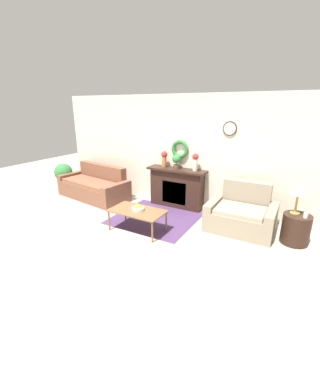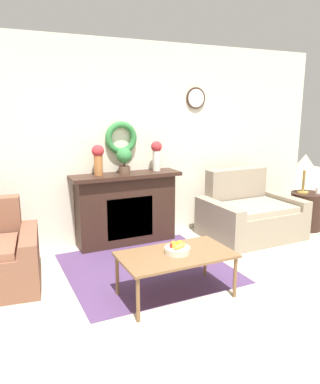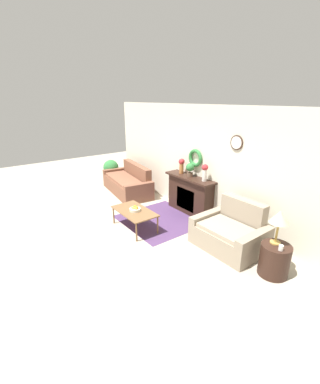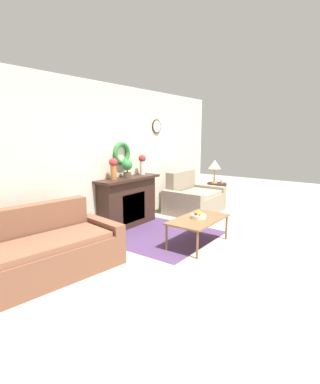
{
  "view_description": "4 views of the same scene",
  "coord_description": "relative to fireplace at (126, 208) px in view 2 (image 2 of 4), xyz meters",
  "views": [
    {
      "loc": [
        2.8,
        -3.13,
        2.42
      ],
      "look_at": [
        0.19,
        1.47,
        0.65
      ],
      "focal_mm": 24.0,
      "sensor_mm": 36.0,
      "label": 1
    },
    {
      "loc": [
        -1.54,
        -2.25,
        1.84
      ],
      "look_at": [
        0.21,
        1.43,
        0.91
      ],
      "focal_mm": 35.0,
      "sensor_mm": 36.0,
      "label": 2
    },
    {
      "loc": [
        4.64,
        -1.93,
        2.84
      ],
      "look_at": [
        0.34,
        1.29,
        0.86
      ],
      "focal_mm": 24.0,
      "sensor_mm": 36.0,
      "label": 3
    },
    {
      "loc": [
        -4.1,
        -1.5,
        1.81
      ],
      "look_at": [
        -0.13,
        1.4,
        0.84
      ],
      "focal_mm": 28.0,
      "sensor_mm": 36.0,
      "label": 4
    }
  ],
  "objects": [
    {
      "name": "potted_plant_on_mantel",
      "position": [
        -0.02,
        -0.01,
        0.68
      ],
      "size": [
        0.21,
        0.21,
        0.34
      ],
      "color": "brown",
      "rests_on": "fireplace"
    },
    {
      "name": "ground_plane",
      "position": [
        -0.15,
        -2.39,
        -0.49
      ],
      "size": [
        16.0,
        16.0,
        0.0
      ],
      "primitive_type": "plane",
      "color": "#ADA38E"
    },
    {
      "name": "side_table_by_loveseat",
      "position": [
        2.72,
        -0.6,
        -0.21
      ],
      "size": [
        0.49,
        0.49,
        0.56
      ],
      "color": "#331E16",
      "rests_on": "ground_plane"
    },
    {
      "name": "vase_on_mantel_left",
      "position": [
        -0.36,
        0.01,
        0.71
      ],
      "size": [
        0.16,
        0.16,
        0.39
      ],
      "color": "#AD6B38",
      "rests_on": "fireplace"
    },
    {
      "name": "wall_back",
      "position": [
        -0.15,
        0.21,
        0.86
      ],
      "size": [
        6.8,
        0.15,
        2.7
      ],
      "color": "beige",
      "rests_on": "ground_plane"
    },
    {
      "name": "fireplace",
      "position": [
        0.0,
        0.0,
        0.0
      ],
      "size": [
        1.48,
        0.41,
        0.98
      ],
      "color": "#331E16",
      "rests_on": "ground_plane"
    },
    {
      "name": "fruit_bowl",
      "position": [
        -0.07,
        -1.61,
        -0.0
      ],
      "size": [
        0.25,
        0.25,
        0.12
      ],
      "color": "beige",
      "rests_on": "coffee_table"
    },
    {
      "name": "coffee_table",
      "position": [
        -0.09,
        -1.62,
        -0.09
      ],
      "size": [
        1.11,
        0.63,
        0.45
      ],
      "color": "brown",
      "rests_on": "ground_plane"
    },
    {
      "name": "mug",
      "position": [
        2.83,
        -0.69,
        0.11
      ],
      "size": [
        0.07,
        0.07,
        0.09
      ],
      "color": "silver",
      "rests_on": "side_table_by_loveseat"
    },
    {
      "name": "floor_rug",
      "position": [
        -0.09,
        -0.89,
        -0.49
      ],
      "size": [
        1.81,
        1.73,
        0.01
      ],
      "color": "#4C335B",
      "rests_on": "ground_plane"
    },
    {
      "name": "loveseat_right",
      "position": [
        1.71,
        -0.48,
        -0.18
      ],
      "size": [
        1.31,
        1.0,
        0.94
      ],
      "rotation": [
        0.0,
        0.0,
        0.01
      ],
      "color": "gray",
      "rests_on": "ground_plane"
    },
    {
      "name": "table_lamp",
      "position": [
        2.66,
        -0.55,
        0.53
      ],
      "size": [
        0.31,
        0.31,
        0.59
      ],
      "color": "#B28E42",
      "rests_on": "side_table_by_loveseat"
    },
    {
      "name": "vase_on_mantel_right",
      "position": [
        0.46,
        0.01,
        0.72
      ],
      "size": [
        0.15,
        0.15,
        0.41
      ],
      "color": "silver",
      "rests_on": "fireplace"
    }
  ]
}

